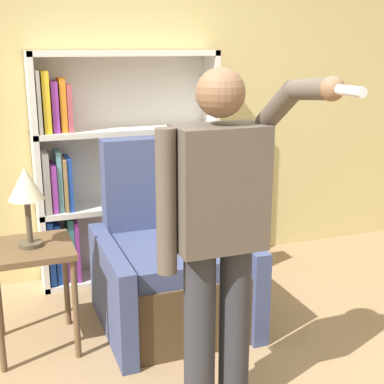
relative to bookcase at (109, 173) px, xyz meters
The scene contains 6 objects.
wall_back 0.65m from the bookcase, 28.47° to the left, with size 8.00×0.06×2.80m.
bookcase is the anchor object (origin of this frame).
armchair 0.96m from the bookcase, 75.01° to the right, with size 0.91×0.93×1.17m.
person_standing 1.80m from the bookcase, 85.79° to the right, with size 0.55×0.78×1.68m.
side_table 1.11m from the bookcase, 127.07° to the right, with size 0.47×0.47×0.65m.
table_lamp 1.08m from the bookcase, 127.07° to the right, with size 0.20×0.20×0.46m.
Camera 1 is at (-1.07, -2.01, 1.77)m, focal length 50.00 mm.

